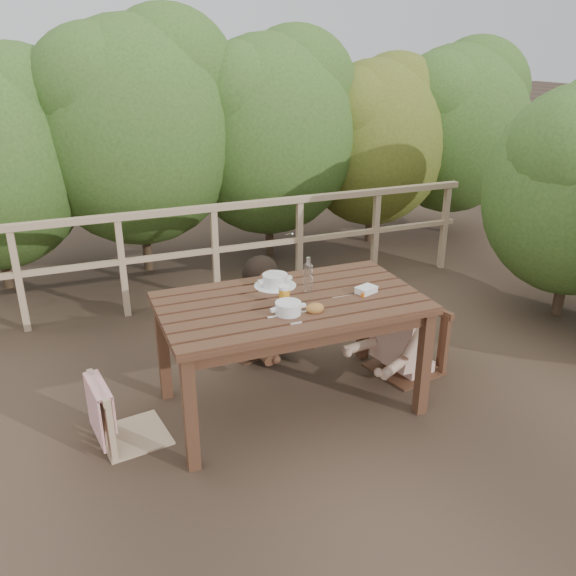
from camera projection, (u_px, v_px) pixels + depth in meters
name	position (u px, v px, depth m)	size (l,w,h in m)	color
ground	(291.00, 404.00, 4.34)	(60.00, 60.00, 0.00)	#463426
table	(291.00, 354.00, 4.19)	(1.77, 1.00, 0.82)	#412719
chair_left	(128.00, 380.00, 3.82)	(0.44, 0.44, 0.88)	tan
chair_far	(250.00, 307.00, 4.95)	(0.41, 0.41, 0.82)	#412719
chair_right	(409.00, 313.00, 4.60)	(0.50, 0.50, 1.00)	#412719
woman	(248.00, 276.00, 4.86)	(0.55, 0.67, 1.36)	black
diner_right	(413.00, 297.00, 4.57)	(0.51, 0.63, 1.26)	#D5A691
railing	(216.00, 255.00, 5.87)	(5.60, 0.10, 1.01)	tan
hedge_row	(216.00, 96.00, 6.50)	(6.60, 1.60, 3.80)	#324F1D
soup_near	(288.00, 309.00, 3.80)	(0.28, 0.28, 0.09)	white
soup_far	(275.00, 281.00, 4.24)	(0.30, 0.30, 0.10)	white
bread_roll	(315.00, 309.00, 3.83)	(0.12, 0.09, 0.07)	olive
beer_glass	(284.00, 297.00, 3.92)	(0.08, 0.08, 0.15)	#C6841C
bottle	(308.00, 276.00, 4.09)	(0.07, 0.07, 0.27)	white
butter_tub	(366.00, 291.00, 4.12)	(0.14, 0.10, 0.06)	white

